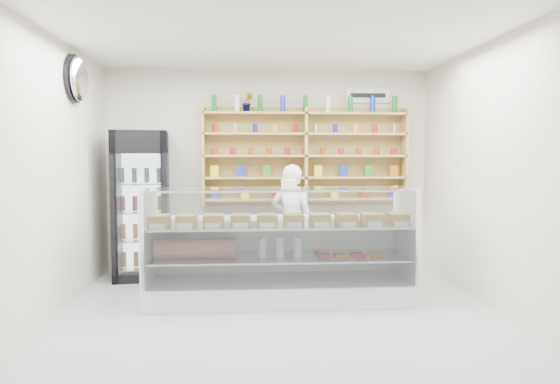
{
  "coord_description": "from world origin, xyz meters",
  "views": [
    {
      "loc": [
        -0.33,
        -4.54,
        1.58
      ],
      "look_at": [
        0.05,
        0.9,
        1.2
      ],
      "focal_mm": 32.0,
      "sensor_mm": 36.0,
      "label": 1
    }
  ],
  "objects": [
    {
      "name": "room",
      "position": [
        0.0,
        0.0,
        1.4
      ],
      "size": [
        5.0,
        5.0,
        5.0
      ],
      "color": "#999A9D",
      "rests_on": "ground"
    },
    {
      "name": "display_counter",
      "position": [
        0.04,
        0.87,
        0.35
      ],
      "size": [
        2.87,
        0.86,
        1.25
      ],
      "color": "white",
      "rests_on": "floor"
    },
    {
      "name": "shop_worker",
      "position": [
        0.27,
        1.82,
        0.75
      ],
      "size": [
        0.64,
        0.53,
        1.49
      ],
      "primitive_type": "imported",
      "rotation": [
        0.0,
        0.0,
        2.78
      ],
      "color": "white",
      "rests_on": "floor"
    },
    {
      "name": "drinks_cooler",
      "position": [
        -1.69,
        2.04,
        0.96
      ],
      "size": [
        0.76,
        0.75,
        1.92
      ],
      "rotation": [
        0.0,
        0.0,
        0.12
      ],
      "color": "black",
      "rests_on": "floor"
    },
    {
      "name": "wall_shelving",
      "position": [
        0.5,
        2.34,
        1.59
      ],
      "size": [
        2.84,
        0.28,
        1.33
      ],
      "color": "#A68C4E",
      "rests_on": "back_wall"
    },
    {
      "name": "potted_plant",
      "position": [
        -0.3,
        2.34,
        2.33
      ],
      "size": [
        0.17,
        0.14,
        0.26
      ],
      "primitive_type": "imported",
      "rotation": [
        0.0,
        0.0,
        0.2
      ],
      "color": "#1E6626",
      "rests_on": "wall_shelving"
    },
    {
      "name": "security_mirror",
      "position": [
        -2.17,
        1.2,
        2.45
      ],
      "size": [
        0.15,
        0.5,
        0.5
      ],
      "primitive_type": "ellipsoid",
      "color": "silver",
      "rests_on": "left_wall"
    },
    {
      "name": "wall_sign",
      "position": [
        1.4,
        2.47,
        2.45
      ],
      "size": [
        0.62,
        0.03,
        0.2
      ],
      "primitive_type": "cube",
      "color": "white",
      "rests_on": "back_wall"
    }
  ]
}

